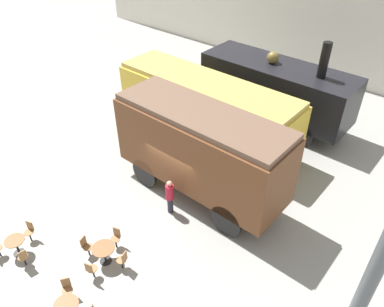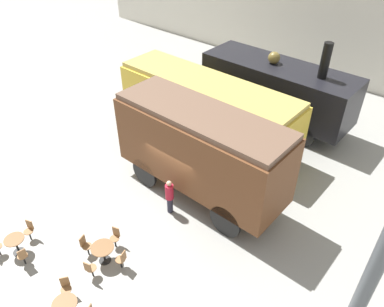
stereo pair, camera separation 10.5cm
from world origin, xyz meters
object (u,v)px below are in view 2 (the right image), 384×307
(cafe_table_mid, at_px, (15,243))
(cafe_table_far, at_px, (65,307))
(steam_locomotive, at_px, (277,87))
(cafe_chair_0, at_px, (85,244))
(passenger_coach_wooden, at_px, (201,147))
(cafe_table_near, at_px, (103,250))
(passenger_coach_vintage, at_px, (207,105))
(visitor_person, at_px, (170,196))

(cafe_table_mid, distance_m, cafe_table_far, 3.56)
(steam_locomotive, distance_m, cafe_chair_0, 12.90)
(passenger_coach_wooden, distance_m, cafe_table_near, 5.41)
(cafe_table_mid, height_order, cafe_table_far, cafe_table_mid)
(cafe_table_near, distance_m, cafe_chair_0, 0.79)
(cafe_table_near, relative_size, cafe_chair_0, 0.95)
(cafe_chair_0, bearing_deg, cafe_table_near, 0.00)
(cafe_table_near, xyz_separation_m, cafe_chair_0, (-0.75, -0.23, -0.06))
(cafe_table_mid, distance_m, cafe_chair_0, 2.55)
(passenger_coach_vintage, bearing_deg, passenger_coach_wooden, -53.93)
(passenger_coach_vintage, height_order, cafe_table_far, passenger_coach_vintage)
(cafe_table_far, relative_size, cafe_chair_0, 0.90)
(cafe_table_far, bearing_deg, steam_locomotive, 95.43)
(steam_locomotive, bearing_deg, visitor_person, -86.04)
(passenger_coach_vintage, relative_size, cafe_chair_0, 11.35)
(passenger_coach_wooden, xyz_separation_m, cafe_chair_0, (-1.05, -5.28, -1.96))
(passenger_coach_vintage, relative_size, cafe_table_far, 12.62)
(passenger_coach_vintage, bearing_deg, cafe_chair_0, -79.91)
(cafe_table_near, xyz_separation_m, cafe_table_far, (0.84, -2.12, -0.02))
(steam_locomotive, bearing_deg, cafe_table_far, -84.57)
(visitor_person, bearing_deg, cafe_chair_0, -103.04)
(cafe_table_mid, relative_size, cafe_chair_0, 0.83)
(passenger_coach_vintage, height_order, cafe_chair_0, passenger_coach_vintage)
(passenger_coach_wooden, distance_m, cafe_chair_0, 5.73)
(visitor_person, bearing_deg, cafe_table_near, -91.37)
(steam_locomotive, xyz_separation_m, passenger_coach_vintage, (-1.78, -3.92, -0.09))
(cafe_table_far, bearing_deg, cafe_table_near, 111.61)
(steam_locomotive, distance_m, cafe_table_near, 12.68)
(steam_locomotive, xyz_separation_m, cafe_table_near, (0.56, -12.59, -1.45))
(passenger_coach_vintage, height_order, cafe_table_near, passenger_coach_vintage)
(steam_locomotive, relative_size, cafe_table_near, 10.18)
(cafe_table_far, height_order, cafe_chair_0, cafe_chair_0)
(cafe_table_mid, xyz_separation_m, cafe_chair_0, (1.96, 1.62, -0.02))
(steam_locomotive, distance_m, cafe_table_mid, 14.67)
(passenger_coach_wooden, relative_size, cafe_chair_0, 8.50)
(cafe_table_far, xyz_separation_m, visitor_person, (-0.76, 5.48, 0.35))
(steam_locomotive, height_order, cafe_table_mid, steam_locomotive)
(passenger_coach_vintage, distance_m, cafe_chair_0, 9.15)
(cafe_chair_0, bearing_deg, cafe_table_mid, -157.34)
(passenger_coach_vintage, relative_size, visitor_person, 6.01)
(cafe_table_mid, bearing_deg, cafe_table_near, 34.23)
(cafe_chair_0, relative_size, visitor_person, 0.53)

